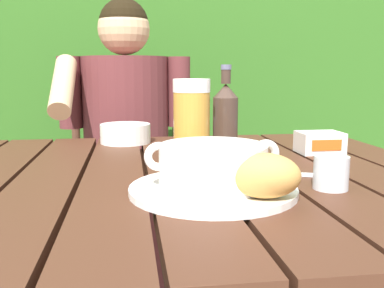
{
  "coord_description": "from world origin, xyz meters",
  "views": [
    {
      "loc": [
        -0.1,
        -0.89,
        0.95
      ],
      "look_at": [
        0.02,
        -0.07,
        0.81
      ],
      "focal_mm": 40.88,
      "sensor_mm": 36.0,
      "label": 1
    }
  ],
  "objects_px": {
    "table_knife": "(271,173)",
    "beer_bottle": "(225,118)",
    "bread_roll": "(264,175)",
    "diner_bowl": "(125,133)",
    "butter_tub": "(320,143)",
    "water_glass_small": "(331,173)",
    "beer_glass": "(192,121)",
    "soup_bowl": "(213,164)",
    "chair_near_diner": "(128,185)",
    "person_eating": "(126,135)",
    "serving_plate": "(213,189)"
  },
  "relations": [
    {
      "from": "table_knife",
      "to": "beer_bottle",
      "type": "bearing_deg",
      "value": 102.76
    },
    {
      "from": "bread_roll",
      "to": "beer_bottle",
      "type": "height_order",
      "value": "beer_bottle"
    },
    {
      "from": "diner_bowl",
      "to": "butter_tub",
      "type": "bearing_deg",
      "value": -25.08
    },
    {
      "from": "water_glass_small",
      "to": "butter_tub",
      "type": "xyz_separation_m",
      "value": [
        0.13,
        0.33,
        -0.0
      ]
    },
    {
      "from": "water_glass_small",
      "to": "table_knife",
      "type": "distance_m",
      "value": 0.14
    },
    {
      "from": "bread_roll",
      "to": "table_knife",
      "type": "bearing_deg",
      "value": 68.5
    },
    {
      "from": "beer_glass",
      "to": "beer_bottle",
      "type": "distance_m",
      "value": 0.11
    },
    {
      "from": "table_knife",
      "to": "diner_bowl",
      "type": "bearing_deg",
      "value": 123.59
    },
    {
      "from": "bread_roll",
      "to": "diner_bowl",
      "type": "xyz_separation_m",
      "value": [
        -0.22,
        0.64,
        -0.02
      ]
    },
    {
      "from": "soup_bowl",
      "to": "chair_near_diner",
      "type": "bearing_deg",
      "value": 97.95
    },
    {
      "from": "person_eating",
      "to": "butter_tub",
      "type": "bearing_deg",
      "value": -48.98
    },
    {
      "from": "bread_roll",
      "to": "chair_near_diner",
      "type": "bearing_deg",
      "value": 100.61
    },
    {
      "from": "bread_roll",
      "to": "water_glass_small",
      "type": "relative_size",
      "value": 2.14
    },
    {
      "from": "chair_near_diner",
      "to": "table_knife",
      "type": "xyz_separation_m",
      "value": [
        0.3,
        -0.99,
        0.28
      ]
    },
    {
      "from": "table_knife",
      "to": "water_glass_small",
      "type": "bearing_deg",
      "value": -58.47
    },
    {
      "from": "soup_bowl",
      "to": "water_glass_small",
      "type": "bearing_deg",
      "value": -1.34
    },
    {
      "from": "beer_glass",
      "to": "beer_bottle",
      "type": "relative_size",
      "value": 0.85
    },
    {
      "from": "butter_tub",
      "to": "diner_bowl",
      "type": "distance_m",
      "value": 0.55
    },
    {
      "from": "diner_bowl",
      "to": "beer_glass",
      "type": "bearing_deg",
      "value": -62.61
    },
    {
      "from": "chair_near_diner",
      "to": "serving_plate",
      "type": "bearing_deg",
      "value": -82.05
    },
    {
      "from": "chair_near_diner",
      "to": "beer_glass",
      "type": "xyz_separation_m",
      "value": [
        0.15,
        -0.84,
        0.37
      ]
    },
    {
      "from": "beer_glass",
      "to": "diner_bowl",
      "type": "bearing_deg",
      "value": 117.39
    },
    {
      "from": "chair_near_diner",
      "to": "serving_plate",
      "type": "relative_size",
      "value": 3.22
    },
    {
      "from": "water_glass_small",
      "to": "butter_tub",
      "type": "distance_m",
      "value": 0.35
    },
    {
      "from": "chair_near_diner",
      "to": "table_knife",
      "type": "relative_size",
      "value": 6.63
    },
    {
      "from": "chair_near_diner",
      "to": "person_eating",
      "type": "relative_size",
      "value": 0.78
    },
    {
      "from": "bread_roll",
      "to": "person_eating",
      "type": "bearing_deg",
      "value": 102.88
    },
    {
      "from": "serving_plate",
      "to": "table_knife",
      "type": "distance_m",
      "value": 0.18
    },
    {
      "from": "water_glass_small",
      "to": "person_eating",
      "type": "bearing_deg",
      "value": 112.3
    },
    {
      "from": "serving_plate",
      "to": "butter_tub",
      "type": "bearing_deg",
      "value": 43.61
    },
    {
      "from": "water_glass_small",
      "to": "butter_tub",
      "type": "height_order",
      "value": "water_glass_small"
    },
    {
      "from": "soup_bowl",
      "to": "butter_tub",
      "type": "distance_m",
      "value": 0.47
    },
    {
      "from": "table_knife",
      "to": "bread_roll",
      "type": "bearing_deg",
      "value": -111.5
    },
    {
      "from": "beer_bottle",
      "to": "person_eating",
      "type": "bearing_deg",
      "value": 113.59
    },
    {
      "from": "serving_plate",
      "to": "beer_bottle",
      "type": "bearing_deg",
      "value": 73.97
    },
    {
      "from": "chair_near_diner",
      "to": "beer_glass",
      "type": "height_order",
      "value": "chair_near_diner"
    },
    {
      "from": "serving_plate",
      "to": "soup_bowl",
      "type": "distance_m",
      "value": 0.04
    },
    {
      "from": "beer_glass",
      "to": "chair_near_diner",
      "type": "bearing_deg",
      "value": 100.38
    },
    {
      "from": "table_knife",
      "to": "diner_bowl",
      "type": "relative_size",
      "value": 0.97
    },
    {
      "from": "serving_plate",
      "to": "table_knife",
      "type": "bearing_deg",
      "value": 38.38
    },
    {
      "from": "butter_tub",
      "to": "diner_bowl",
      "type": "bearing_deg",
      "value": 154.92
    },
    {
      "from": "water_glass_small",
      "to": "soup_bowl",
      "type": "bearing_deg",
      "value": 178.66
    },
    {
      "from": "butter_tub",
      "to": "table_knife",
      "type": "distance_m",
      "value": 0.29
    },
    {
      "from": "beer_glass",
      "to": "table_knife",
      "type": "relative_size",
      "value": 1.35
    },
    {
      "from": "beer_glass",
      "to": "diner_bowl",
      "type": "distance_m",
      "value": 0.34
    },
    {
      "from": "water_glass_small",
      "to": "table_knife",
      "type": "relative_size",
      "value": 0.44
    },
    {
      "from": "beer_glass",
      "to": "person_eating",
      "type": "bearing_deg",
      "value": 103.79
    },
    {
      "from": "beer_bottle",
      "to": "chair_near_diner",
      "type": "bearing_deg",
      "value": 107.73
    },
    {
      "from": "chair_near_diner",
      "to": "diner_bowl",
      "type": "xyz_separation_m",
      "value": [
        0.0,
        -0.54,
        0.3
      ]
    },
    {
      "from": "person_eating",
      "to": "table_knife",
      "type": "distance_m",
      "value": 0.84
    }
  ]
}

